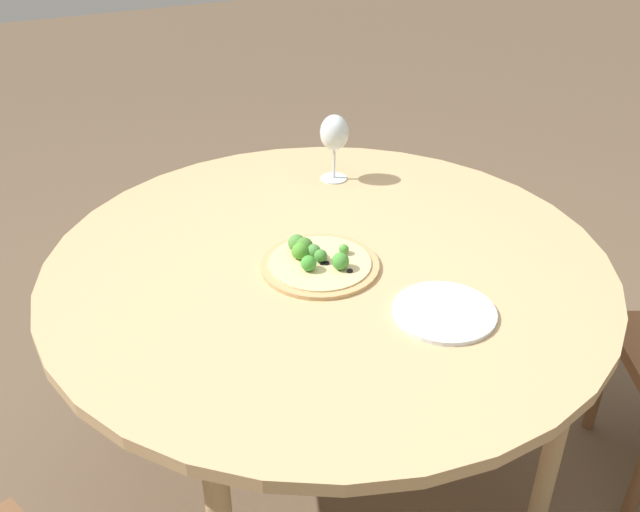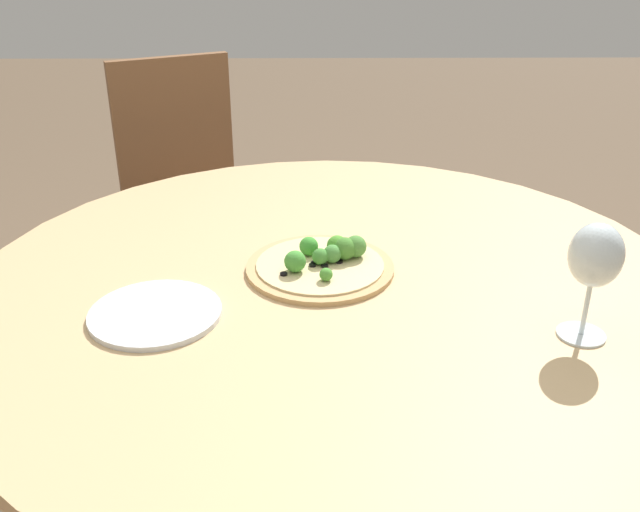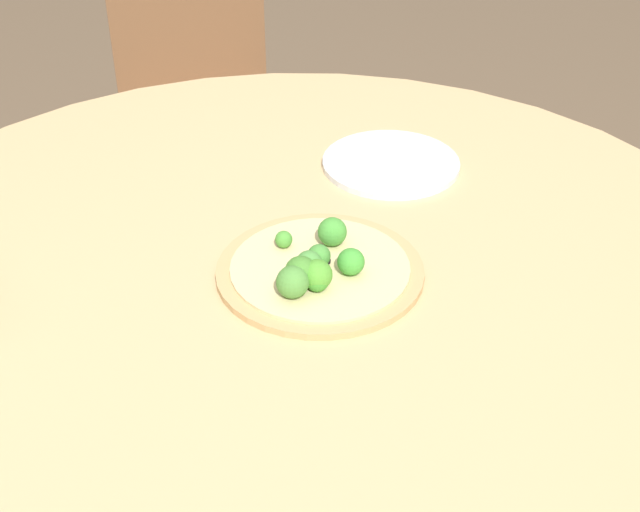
% 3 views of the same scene
% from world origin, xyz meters
% --- Properties ---
extents(dining_table, '(1.36, 1.36, 0.73)m').
position_xyz_m(dining_table, '(0.00, 0.00, 0.67)').
color(dining_table, tan).
rests_on(dining_table, ground_plane).
extents(chair_2, '(0.53, 0.53, 0.93)m').
position_xyz_m(chair_2, '(0.98, -0.44, 0.49)').
color(chair_2, brown).
rests_on(chair_2, ground_plane).
extents(pizza, '(0.28, 0.28, 0.06)m').
position_xyz_m(pizza, '(-0.04, -0.02, 0.74)').
color(pizza, tan).
rests_on(pizza, dining_table).
extents(plate_near, '(0.22, 0.22, 0.01)m').
position_xyz_m(plate_near, '(0.14, -0.30, 0.73)').
color(plate_near, silver).
rests_on(plate_near, dining_table).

